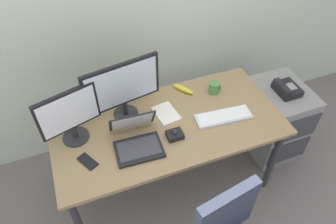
# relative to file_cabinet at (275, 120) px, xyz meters

# --- Properties ---
(ground_plane) EXTENTS (8.00, 8.00, 0.00)m
(ground_plane) POSITION_rel_file_cabinet_xyz_m (-1.03, -0.04, -0.35)
(ground_plane) COLOR slate
(desk) EXTENTS (1.64, 0.79, 0.73)m
(desk) POSITION_rel_file_cabinet_xyz_m (-1.03, -0.04, 0.32)
(desk) COLOR #92764F
(desk) RESTS_ON ground
(file_cabinet) EXTENTS (0.42, 0.53, 0.69)m
(file_cabinet) POSITION_rel_file_cabinet_xyz_m (0.00, 0.00, 0.00)
(file_cabinet) COLOR gray
(file_cabinet) RESTS_ON ground
(desk_phone) EXTENTS (0.17, 0.20, 0.09)m
(desk_phone) POSITION_rel_file_cabinet_xyz_m (-0.01, -0.02, 0.38)
(desk_phone) COLOR black
(desk_phone) RESTS_ON file_cabinet
(monitor_main) EXTENTS (0.54, 0.18, 0.45)m
(monitor_main) POSITION_rel_file_cabinet_xyz_m (-1.29, 0.16, 0.65)
(monitor_main) COLOR #262628
(monitor_main) RESTS_ON desk
(monitor_side) EXTENTS (0.40, 0.18, 0.40)m
(monitor_side) POSITION_rel_file_cabinet_xyz_m (-1.66, 0.06, 0.61)
(monitor_side) COLOR #262628
(monitor_side) RESTS_ON desk
(keyboard) EXTENTS (0.42, 0.17, 0.03)m
(keyboard) POSITION_rel_file_cabinet_xyz_m (-0.64, -0.13, 0.40)
(keyboard) COLOR silver
(keyboard) RESTS_ON desk
(laptop) EXTENTS (0.33, 0.34, 0.22)m
(laptop) POSITION_rel_file_cabinet_xyz_m (-1.29, -0.14, 0.44)
(laptop) COLOR black
(laptop) RESTS_ON desk
(trackball_mouse) EXTENTS (0.11, 0.09, 0.07)m
(trackball_mouse) POSITION_rel_file_cabinet_xyz_m (-1.03, -0.17, 0.41)
(trackball_mouse) COLOR black
(trackball_mouse) RESTS_ON desk
(coffee_mug) EXTENTS (0.09, 0.08, 0.09)m
(coffee_mug) POSITION_rel_file_cabinet_xyz_m (-0.58, 0.15, 0.43)
(coffee_mug) COLOR #488748
(coffee_mug) RESTS_ON desk
(paper_notepad) EXTENTS (0.18, 0.23, 0.01)m
(paper_notepad) POSITION_rel_file_cabinet_xyz_m (-1.01, 0.06, 0.39)
(paper_notepad) COLOR white
(paper_notepad) RESTS_ON desk
(cell_phone) EXTENTS (0.13, 0.16, 0.01)m
(cell_phone) POSITION_rel_file_cabinet_xyz_m (-1.63, -0.17, 0.39)
(cell_phone) COLOR black
(cell_phone) RESTS_ON desk
(banana) EXTENTS (0.14, 0.18, 0.04)m
(banana) POSITION_rel_file_cabinet_xyz_m (-0.80, 0.25, 0.41)
(banana) COLOR yellow
(banana) RESTS_ON desk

